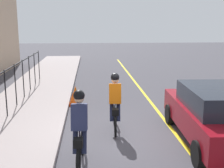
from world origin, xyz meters
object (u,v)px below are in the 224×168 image
(cyclist_follow, at_px, (80,129))
(patrol_sedan, at_px, (214,114))
(traffic_cone_far, at_px, (75,93))
(cyclist_lead, at_px, (115,103))
(traffic_cone_near, at_px, (73,99))

(cyclist_follow, bearing_deg, patrol_sedan, -69.38)
(cyclist_follow, distance_m, traffic_cone_far, 6.10)
(patrol_sedan, distance_m, traffic_cone_far, 6.39)
(traffic_cone_far, bearing_deg, patrol_sedan, -140.69)
(traffic_cone_far, bearing_deg, cyclist_lead, -160.61)
(cyclist_follow, xyz_separation_m, traffic_cone_far, (6.06, 0.38, -0.60))
(cyclist_follow, relative_size, patrol_sedan, 0.41)
(cyclist_follow, distance_m, traffic_cone_near, 5.10)
(traffic_cone_near, xyz_separation_m, traffic_cone_far, (1.01, -0.05, 0.03))
(patrol_sedan, xyz_separation_m, traffic_cone_far, (4.93, 4.04, -0.52))
(patrol_sedan, relative_size, traffic_cone_far, 7.31)
(patrol_sedan, xyz_separation_m, traffic_cone_near, (3.92, 4.09, -0.54))
(traffic_cone_near, bearing_deg, patrol_sedan, -133.78)
(cyclist_lead, distance_m, traffic_cone_near, 3.31)
(cyclist_lead, relative_size, traffic_cone_far, 2.97)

